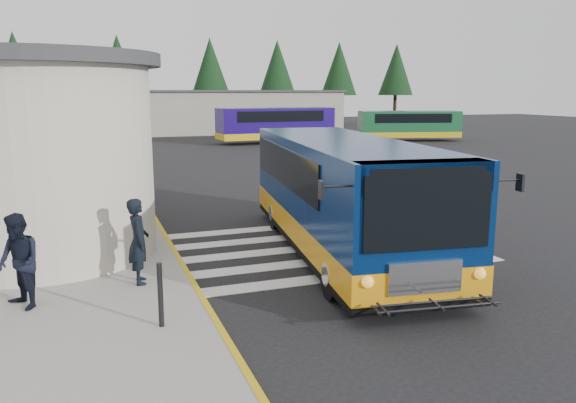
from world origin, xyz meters
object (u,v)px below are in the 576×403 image
object	(u,v)px
far_bus_b	(409,124)
transit_bus	(342,200)
pedestrian_a	(138,241)
pedestrian_b	(19,262)
bollard	(160,295)
far_bus_a	(276,123)

from	to	relation	value
far_bus_b	transit_bus	bearing A→B (deg)	159.67
pedestrian_a	pedestrian_b	bearing A→B (deg)	108.47
far_bus_b	pedestrian_a	bearing A→B (deg)	154.25
transit_bus	far_bus_b	xyz separation A→B (m)	(19.54, 28.14, 0.00)
pedestrian_a	bollard	size ratio (longest dim) A/B	1.60
pedestrian_b	far_bus_b	distance (m)	40.19
far_bus_a	bollard	bearing A→B (deg)	155.44
pedestrian_b	bollard	distance (m)	2.88
transit_bus	bollard	distance (m)	6.13
transit_bus	bollard	size ratio (longest dim) A/B	9.41
pedestrian_a	bollard	world-z (taller)	pedestrian_a
bollard	pedestrian_a	bearing A→B (deg)	92.81
bollard	far_bus_b	size ratio (longest dim) A/B	0.13
pedestrian_a	bollard	distance (m)	2.43
bollard	far_bus_b	bearing A→B (deg)	52.15
pedestrian_a	far_bus_a	bearing A→B (deg)	-22.82
transit_bus	far_bus_b	size ratio (longest dim) A/B	1.22
bollard	far_bus_a	xyz separation A→B (m)	(13.49, 33.60, 0.85)
transit_bus	pedestrian_b	world-z (taller)	transit_bus
transit_bus	bollard	xyz separation A→B (m)	(-5.02, -3.46, -0.68)
pedestrian_a	pedestrian_b	size ratio (longest dim) A/B	1.01
transit_bus	far_bus_b	bearing A→B (deg)	62.99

